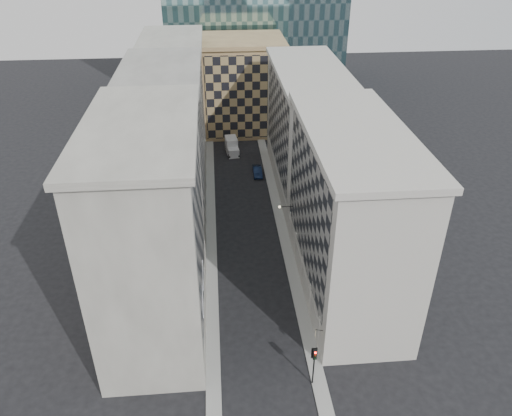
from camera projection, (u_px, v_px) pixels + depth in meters
ground at (267, 386)px, 49.38m from camera, size 260.00×260.00×0.00m
sidewalk_west at (211, 224)px, 74.56m from camera, size 1.50×100.00×0.15m
sidewalk_east at (280, 221)px, 75.34m from camera, size 1.50×100.00×0.15m
bldg_left_a at (153, 231)px, 51.87m from camera, size 10.80×22.80×23.70m
bldg_left_b at (167, 148)px, 70.91m from camera, size 10.80×22.80×22.70m
bldg_left_c at (176, 101)px, 89.95m from camera, size 10.80×22.80×21.70m
bldg_right_a at (348, 214)px, 57.67m from camera, size 10.80×26.80×20.70m
bldg_right_b at (307, 129)px, 80.96m from camera, size 10.80×28.80×19.70m
tan_block at (242, 85)px, 102.63m from camera, size 16.80×14.80×18.80m
flagpoles_left at (203, 288)px, 49.94m from camera, size 0.10×6.33×2.33m
bracket_lamp at (281, 207)px, 66.99m from camera, size 1.98×0.36×0.36m
traffic_light at (314, 359)px, 47.86m from camera, size 0.59×0.51×4.65m
box_truck at (232, 147)px, 96.02m from camera, size 2.68×5.40×2.85m
dark_car at (257, 171)px, 88.18m from camera, size 1.55×4.39×1.45m
shop_sign at (316, 333)px, 50.35m from camera, size 0.81×0.63×0.71m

